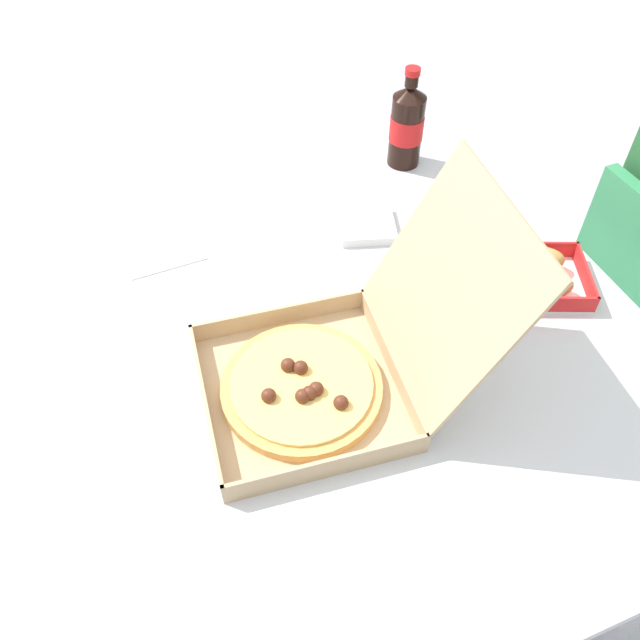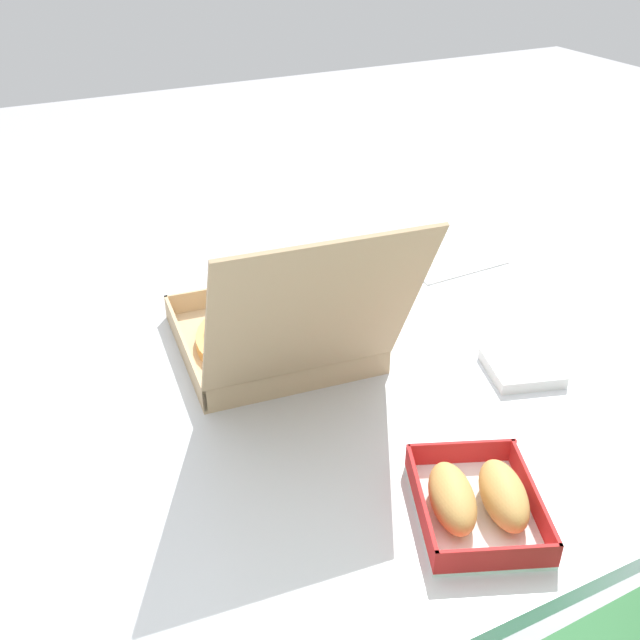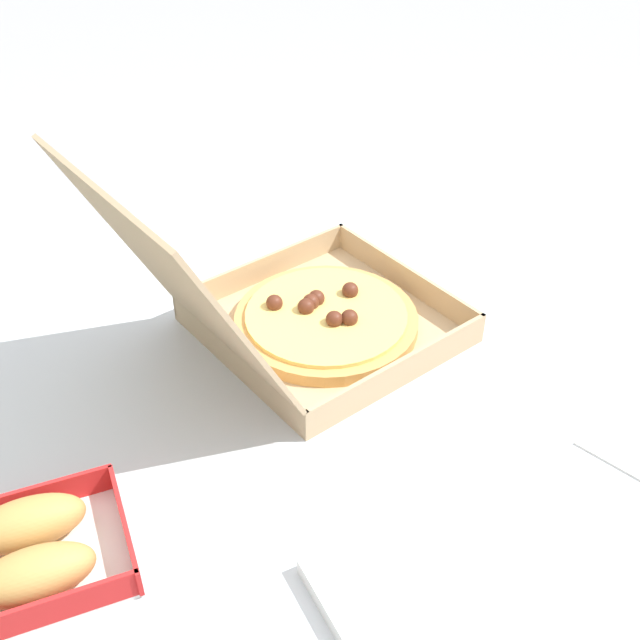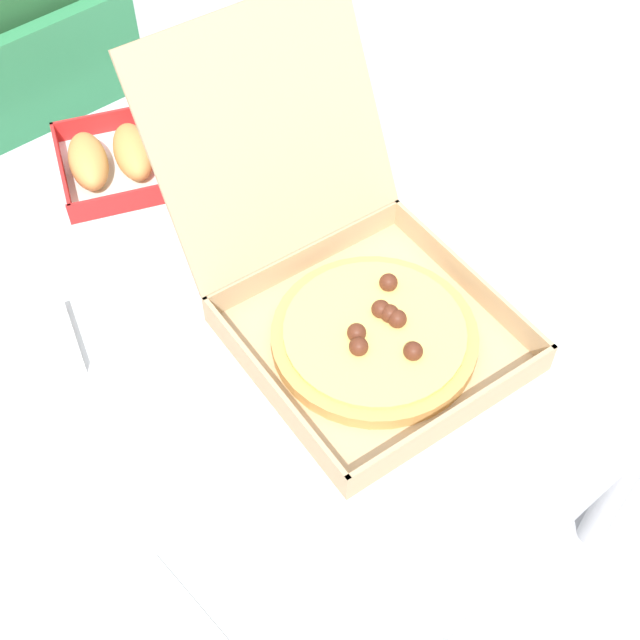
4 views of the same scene
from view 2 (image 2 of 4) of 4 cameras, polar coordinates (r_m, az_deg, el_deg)
The scene contains 5 objects.
dining_table at distance 1.26m, azimuth 3.98°, elevation -7.08°, with size 1.18×0.95×0.73m.
pizza_box_open at distance 1.24m, azimuth -3.29°, elevation -0.97°, with size 0.35×0.48×0.32m.
bread_side_box at distance 0.98m, azimuth 12.06°, elevation -13.39°, with size 0.21×0.23×0.06m.
paper_menu at distance 1.60m, azimuth 9.82°, elevation 4.63°, with size 0.21×0.15×0.00m, color white.
napkin_pile at distance 1.26m, azimuth 15.31°, elevation -3.57°, with size 0.11×0.11×0.02m, color white.
Camera 2 is at (0.52, 0.85, 1.43)m, focal length 41.45 mm.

